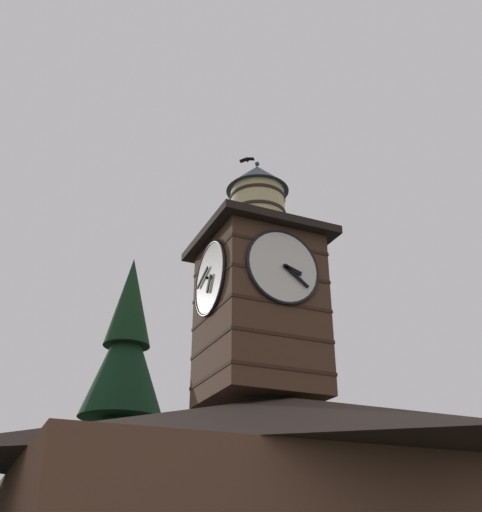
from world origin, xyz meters
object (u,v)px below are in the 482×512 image
object	(u,v)px
pine_tree_behind	(117,459)
moon	(180,431)
flying_bird_low	(247,160)
clock_tower	(259,294)

from	to	relation	value
pine_tree_behind	moon	size ratio (longest dim) A/B	9.11
moon	flying_bird_low	bearing A→B (deg)	74.70
moon	flying_bird_low	distance (m)	41.11
pine_tree_behind	flying_bird_low	size ratio (longest dim) A/B	23.20
clock_tower	flying_bird_low	xyz separation A→B (m)	(-0.88, -2.71, 6.94)
moon	pine_tree_behind	bearing A→B (deg)	68.43
pine_tree_behind	moon	distance (m)	39.01
clock_tower	flying_bird_low	bearing A→B (deg)	-108.09
pine_tree_behind	moon	world-z (taller)	moon
clock_tower	moon	size ratio (longest dim) A/B	5.67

